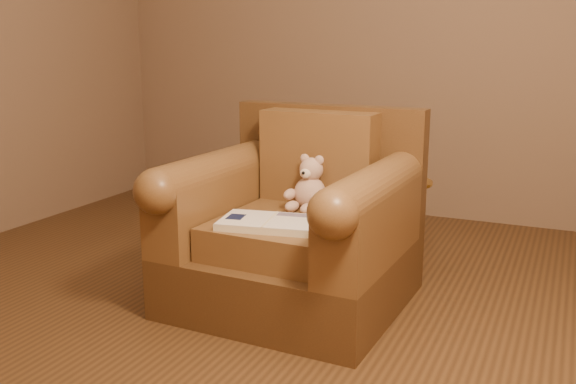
% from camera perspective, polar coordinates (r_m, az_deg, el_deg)
% --- Properties ---
extents(floor, '(4.00, 4.00, 0.00)m').
position_cam_1_polar(floor, '(3.09, -4.45, -10.14)').
color(floor, '#4E331A').
rests_on(floor, ground).
extents(armchair, '(1.05, 1.00, 0.91)m').
position_cam_1_polar(armchair, '(3.05, 0.77, -3.36)').
color(armchair, '#4F341A').
rests_on(armchair, floor).
extents(teddy_bear, '(0.20, 0.22, 0.27)m').
position_cam_1_polar(teddy_bear, '(3.07, 1.85, 0.29)').
color(teddy_bear, tan).
rests_on(teddy_bear, armchair).
extents(guidebook, '(0.47, 0.33, 0.04)m').
position_cam_1_polar(guidebook, '(2.80, -1.61, -2.75)').
color(guidebook, beige).
rests_on(guidebook, armchair).
extents(side_table, '(0.36, 0.36, 0.50)m').
position_cam_1_polar(side_table, '(3.50, 9.61, -2.69)').
color(side_table, gold).
rests_on(side_table, floor).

